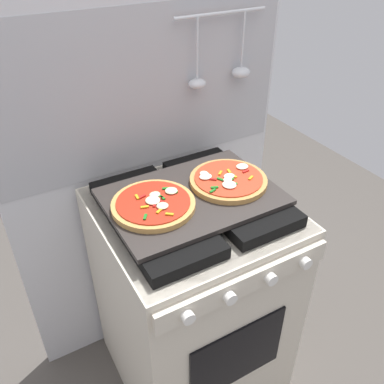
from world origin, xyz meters
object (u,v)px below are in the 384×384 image
(stove, at_px, (192,295))
(pizza_left, at_px, (154,205))
(pizza_right, at_px, (228,180))
(baking_tray, at_px, (192,197))

(stove, height_order, pizza_left, pizza_left)
(pizza_left, height_order, pizza_right, same)
(baking_tray, bearing_deg, stove, -90.00)
(stove, relative_size, pizza_left, 3.51)
(pizza_left, bearing_deg, baking_tray, 1.62)
(pizza_left, bearing_deg, stove, 0.93)
(stove, relative_size, baking_tray, 1.67)
(stove, bearing_deg, baking_tray, 90.00)
(pizza_right, bearing_deg, baking_tray, -179.94)
(stove, relative_size, pizza_right, 3.51)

